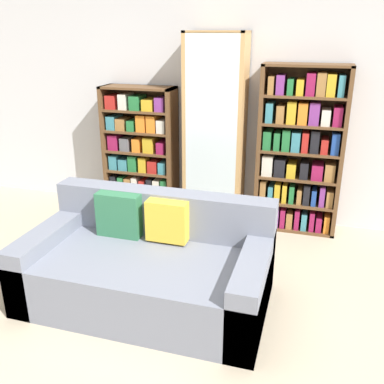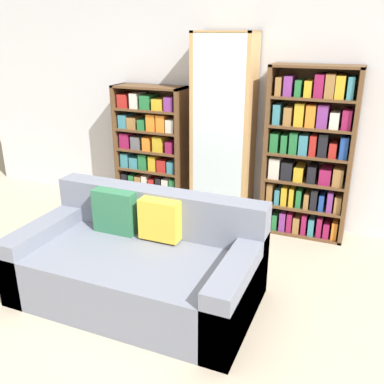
% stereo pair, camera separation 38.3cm
% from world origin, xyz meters
% --- Properties ---
extents(ground_plane, '(16.00, 16.00, 0.00)m').
position_xyz_m(ground_plane, '(0.00, 0.00, 0.00)').
color(ground_plane, tan).
extents(wall_back, '(6.90, 0.06, 2.70)m').
position_xyz_m(wall_back, '(0.00, 2.32, 1.35)').
color(wall_back, silver).
rests_on(wall_back, ground).
extents(couch, '(1.82, 0.99, 0.78)m').
position_xyz_m(couch, '(-0.23, 0.47, 0.27)').
color(couch, slate).
rests_on(couch, ground).
extents(bookshelf_left, '(0.81, 0.32, 1.42)m').
position_xyz_m(bookshelf_left, '(-0.98, 2.12, 0.69)').
color(bookshelf_left, brown).
rests_on(bookshelf_left, ground).
extents(display_cabinet, '(0.61, 0.36, 1.98)m').
position_xyz_m(display_cabinet, '(-0.11, 2.10, 0.99)').
color(display_cabinet, tan).
rests_on(display_cabinet, ground).
extents(bookshelf_right, '(0.84, 0.32, 1.69)m').
position_xyz_m(bookshelf_right, '(0.77, 2.12, 0.84)').
color(bookshelf_right, brown).
rests_on(bookshelf_right, ground).
extents(wine_bottle, '(0.07, 0.07, 0.35)m').
position_xyz_m(wine_bottle, '(0.27, 1.29, 0.14)').
color(wine_bottle, '#143819').
rests_on(wine_bottle, ground).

